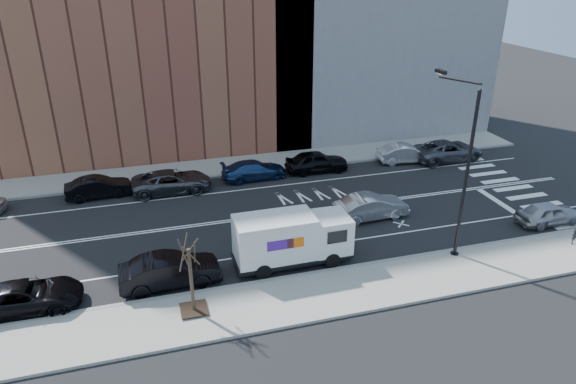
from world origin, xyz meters
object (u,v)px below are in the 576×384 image
fedex_van (291,239)px  far_parked_b (99,187)px  near_parked_front (549,213)px  driving_sedan (371,207)px

fedex_van → far_parked_b: bearing=130.6°
near_parked_front → driving_sedan: bearing=70.4°
fedex_van → driving_sedan: 7.15m
driving_sedan → fedex_van: bearing=117.0°
far_parked_b → fedex_van: bearing=-143.3°
far_parked_b → near_parked_front: (26.06, -11.58, -0.02)m
far_parked_b → driving_sedan: 17.96m
far_parked_b → driving_sedan: driving_sedan is taller
driving_sedan → near_parked_front: driving_sedan is taller
fedex_van → far_parked_b: size_ratio=1.44×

